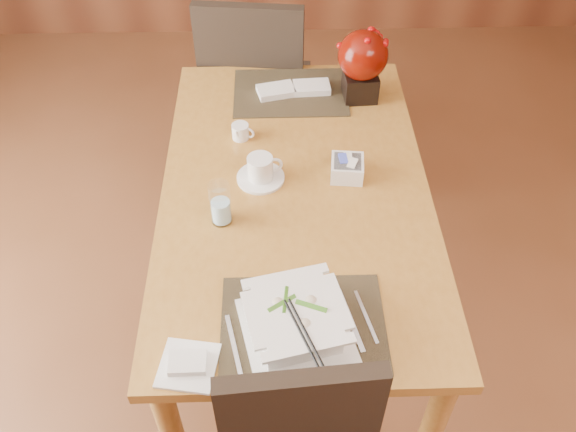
{
  "coord_description": "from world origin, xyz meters",
  "views": [
    {
      "loc": [
        -0.07,
        -0.89,
        2.16
      ],
      "look_at": [
        -0.03,
        0.35,
        0.87
      ],
      "focal_mm": 38.0,
      "sensor_mm": 36.0,
      "label": 1
    }
  ],
  "objects_px": {
    "dining_table": "(295,207)",
    "bread_plate": "(188,366)",
    "creamer_jug": "(240,131)",
    "sugar_caddy": "(347,168)",
    "far_chair": "(255,84)",
    "water_glass": "(220,203)",
    "coffee_cup": "(260,170)",
    "berry_decor": "(362,61)",
    "soup_setting": "(296,322)"
  },
  "relations": [
    {
      "from": "dining_table",
      "to": "bread_plate",
      "type": "bearing_deg",
      "value": -114.37
    },
    {
      "from": "dining_table",
      "to": "creamer_jug",
      "type": "distance_m",
      "value": 0.35
    },
    {
      "from": "sugar_caddy",
      "to": "far_chair",
      "type": "height_order",
      "value": "far_chair"
    },
    {
      "from": "sugar_caddy",
      "to": "far_chair",
      "type": "bearing_deg",
      "value": 111.42
    },
    {
      "from": "water_glass",
      "to": "creamer_jug",
      "type": "xyz_separation_m",
      "value": [
        0.05,
        0.42,
        -0.05
      ]
    },
    {
      "from": "coffee_cup",
      "to": "berry_decor",
      "type": "height_order",
      "value": "berry_decor"
    },
    {
      "from": "creamer_jug",
      "to": "sugar_caddy",
      "type": "relative_size",
      "value": 0.74
    },
    {
      "from": "dining_table",
      "to": "water_glass",
      "type": "relative_size",
      "value": 9.76
    },
    {
      "from": "water_glass",
      "to": "bread_plate",
      "type": "bearing_deg",
      "value": -96.92
    },
    {
      "from": "bread_plate",
      "to": "soup_setting",
      "type": "bearing_deg",
      "value": 17.91
    },
    {
      "from": "berry_decor",
      "to": "far_chair",
      "type": "bearing_deg",
      "value": 138.58
    },
    {
      "from": "soup_setting",
      "to": "creamer_jug",
      "type": "relative_size",
      "value": 4.21
    },
    {
      "from": "soup_setting",
      "to": "water_glass",
      "type": "height_order",
      "value": "water_glass"
    },
    {
      "from": "soup_setting",
      "to": "creamer_jug",
      "type": "height_order",
      "value": "soup_setting"
    },
    {
      "from": "soup_setting",
      "to": "far_chair",
      "type": "bearing_deg",
      "value": 82.04
    },
    {
      "from": "berry_decor",
      "to": "far_chair",
      "type": "relative_size",
      "value": 0.28
    },
    {
      "from": "far_chair",
      "to": "berry_decor",
      "type": "bearing_deg",
      "value": 145.25
    },
    {
      "from": "water_glass",
      "to": "far_chair",
      "type": "distance_m",
      "value": 1.07
    },
    {
      "from": "soup_setting",
      "to": "far_chair",
      "type": "height_order",
      "value": "far_chair"
    },
    {
      "from": "dining_table",
      "to": "coffee_cup",
      "type": "relative_size",
      "value": 9.18
    },
    {
      "from": "water_glass",
      "to": "far_chair",
      "type": "bearing_deg",
      "value": 85.04
    },
    {
      "from": "coffee_cup",
      "to": "far_chair",
      "type": "relative_size",
      "value": 0.16
    },
    {
      "from": "creamer_jug",
      "to": "far_chair",
      "type": "height_order",
      "value": "far_chair"
    },
    {
      "from": "creamer_jug",
      "to": "bread_plate",
      "type": "relative_size",
      "value": 0.55
    },
    {
      "from": "dining_table",
      "to": "berry_decor",
      "type": "xyz_separation_m",
      "value": [
        0.27,
        0.52,
        0.26
      ]
    },
    {
      "from": "water_glass",
      "to": "creamer_jug",
      "type": "relative_size",
      "value": 1.92
    },
    {
      "from": "dining_table",
      "to": "water_glass",
      "type": "height_order",
      "value": "water_glass"
    },
    {
      "from": "dining_table",
      "to": "coffee_cup",
      "type": "height_order",
      "value": "coffee_cup"
    },
    {
      "from": "dining_table",
      "to": "soup_setting",
      "type": "xyz_separation_m",
      "value": [
        -0.02,
        -0.58,
        0.15
      ]
    },
    {
      "from": "dining_table",
      "to": "far_chair",
      "type": "xyz_separation_m",
      "value": [
        -0.15,
        0.89,
        -0.08
      ]
    },
    {
      "from": "coffee_cup",
      "to": "soup_setting",
      "type": "bearing_deg",
      "value": -81.16
    },
    {
      "from": "berry_decor",
      "to": "far_chair",
      "type": "distance_m",
      "value": 0.66
    },
    {
      "from": "dining_table",
      "to": "berry_decor",
      "type": "height_order",
      "value": "berry_decor"
    },
    {
      "from": "dining_table",
      "to": "soup_setting",
      "type": "distance_m",
      "value": 0.6
    },
    {
      "from": "sugar_caddy",
      "to": "bread_plate",
      "type": "distance_m",
      "value": 0.87
    },
    {
      "from": "coffee_cup",
      "to": "far_chair",
      "type": "height_order",
      "value": "far_chair"
    },
    {
      "from": "soup_setting",
      "to": "bread_plate",
      "type": "bearing_deg",
      "value": -175.1
    },
    {
      "from": "creamer_jug",
      "to": "sugar_caddy",
      "type": "height_order",
      "value": "sugar_caddy"
    },
    {
      "from": "creamer_jug",
      "to": "bread_plate",
      "type": "distance_m",
      "value": 0.95
    },
    {
      "from": "dining_table",
      "to": "berry_decor",
      "type": "distance_m",
      "value": 0.64
    },
    {
      "from": "creamer_jug",
      "to": "berry_decor",
      "type": "relative_size",
      "value": 0.28
    },
    {
      "from": "soup_setting",
      "to": "bread_plate",
      "type": "distance_m",
      "value": 0.3
    },
    {
      "from": "dining_table",
      "to": "creamer_jug",
      "type": "bearing_deg",
      "value": 125.25
    },
    {
      "from": "creamer_jug",
      "to": "sugar_caddy",
      "type": "xyz_separation_m",
      "value": [
        0.37,
        -0.22,
        0.0
      ]
    },
    {
      "from": "soup_setting",
      "to": "coffee_cup",
      "type": "height_order",
      "value": "soup_setting"
    },
    {
      "from": "dining_table",
      "to": "far_chair",
      "type": "bearing_deg",
      "value": 99.61
    },
    {
      "from": "coffee_cup",
      "to": "water_glass",
      "type": "xyz_separation_m",
      "value": [
        -0.12,
        -0.19,
        0.04
      ]
    },
    {
      "from": "creamer_jug",
      "to": "berry_decor",
      "type": "height_order",
      "value": "berry_decor"
    },
    {
      "from": "coffee_cup",
      "to": "water_glass",
      "type": "distance_m",
      "value": 0.23
    },
    {
      "from": "coffee_cup",
      "to": "far_chair",
      "type": "distance_m",
      "value": 0.87
    }
  ]
}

